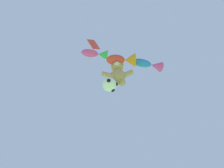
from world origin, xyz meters
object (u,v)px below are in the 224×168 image
Objects in this scene: fish_kite_crimson at (123,60)px; fish_kite_cobalt at (149,64)px; soccer_ball_kite at (110,85)px; diamond_kite at (93,45)px; fish_kite_magenta at (96,54)px; teddy_bear_kite at (117,73)px.

fish_kite_cobalt is at bearing 19.60° from fish_kite_crimson.
diamond_kite is (-1.46, 0.06, 4.74)m from soccer_ball_kite.
soccer_ball_kite is at bearing 9.33° from fish_kite_magenta.
teddy_bear_kite is 2.52m from fish_kite_magenta.
diamond_kite reaches higher than fish_kite_magenta.
fish_kite_crimson is 2.17m from fish_kite_magenta.
diamond_kite is at bearing -175.33° from teddy_bear_kite.
fish_kite_crimson is at bearing 3.60° from fish_kite_magenta.
fish_kite_magenta reaches higher than fish_kite_cobalt.
diamond_kite is at bearing -172.12° from fish_kite_cobalt.
fish_kite_magenta is (-1.58, -0.39, 1.92)m from teddy_bear_kite.
fish_kite_magenta is (-2.01, -0.13, 0.79)m from fish_kite_crimson.
fish_kite_crimson is (0.43, -0.27, 1.13)m from teddy_bear_kite.
teddy_bear_kite is 1.35m from soccer_ball_kite.
soccer_ball_kite is at bearing -2.27° from diamond_kite.
diamond_kite is (-0.40, 0.23, 1.59)m from fish_kite_magenta.
fish_kite_magenta reaches higher than teddy_bear_kite.
diamond_kite reaches higher than fish_kite_cobalt.
teddy_bear_kite is at bearing 4.67° from diamond_kite.
fish_kite_magenta is (-1.06, -0.17, 3.15)m from soccer_ball_kite.
soccer_ball_kite is 0.48× the size of fish_kite_magenta.
teddy_bear_kite is at bearing 148.27° from fish_kite_crimson.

